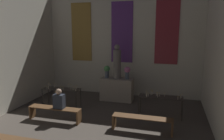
{
  "coord_description": "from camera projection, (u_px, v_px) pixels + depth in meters",
  "views": [
    {
      "loc": [
        2.32,
        -0.2,
        3.14
      ],
      "look_at": [
        0.0,
        8.07,
        1.51
      ],
      "focal_mm": 35.0,
      "sensor_mm": 36.0,
      "label": 1
    }
  ],
  "objects": [
    {
      "name": "altar",
      "position": [
        117.0,
        89.0,
        9.69
      ],
      "size": [
        1.42,
        0.65,
        0.99
      ],
      "color": "gray",
      "rests_on": "ground_plane"
    },
    {
      "name": "pew_back_right",
      "position": [
        142.0,
        121.0,
        6.73
      ],
      "size": [
        1.86,
        0.36,
        0.47
      ],
      "color": "brown",
      "rests_on": "ground_plane"
    },
    {
      "name": "flower_vase_left",
      "position": [
        107.0,
        71.0,
        9.66
      ],
      "size": [
        0.27,
        0.27,
        0.54
      ],
      "color": "#4C5666",
      "rests_on": "altar"
    },
    {
      "name": "candle_rack_right",
      "position": [
        161.0,
        99.0,
        7.82
      ],
      "size": [
        1.55,
        0.5,
        0.95
      ],
      "color": "#332D28",
      "rests_on": "ground_plane"
    },
    {
      "name": "candle_rack_left",
      "position": [
        61.0,
        90.0,
        8.87
      ],
      "size": [
        1.55,
        0.5,
        0.96
      ],
      "color": "#332D28",
      "rests_on": "ground_plane"
    },
    {
      "name": "statue",
      "position": [
        117.0,
        63.0,
        9.47
      ],
      "size": [
        0.34,
        0.34,
        1.49
      ],
      "color": "slate",
      "rests_on": "altar"
    },
    {
      "name": "flower_vase_right",
      "position": [
        127.0,
        72.0,
        9.42
      ],
      "size": [
        0.27,
        0.27,
        0.54
      ],
      "color": "#4C5666",
      "rests_on": "altar"
    },
    {
      "name": "person_seated",
      "position": [
        59.0,
        100.0,
        7.4
      ],
      "size": [
        0.36,
        0.24,
        0.68
      ],
      "color": "#282D38",
      "rests_on": "pew_back_left"
    },
    {
      "name": "wall_back",
      "position": [
        122.0,
        43.0,
        10.25
      ],
      "size": [
        7.47,
        0.16,
        4.96
      ],
      "color": "beige",
      "rests_on": "ground_plane"
    },
    {
      "name": "pew_back_left",
      "position": [
        55.0,
        111.0,
        7.53
      ],
      "size": [
        1.86,
        0.36,
        0.47
      ],
      "color": "brown",
      "rests_on": "ground_plane"
    }
  ]
}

